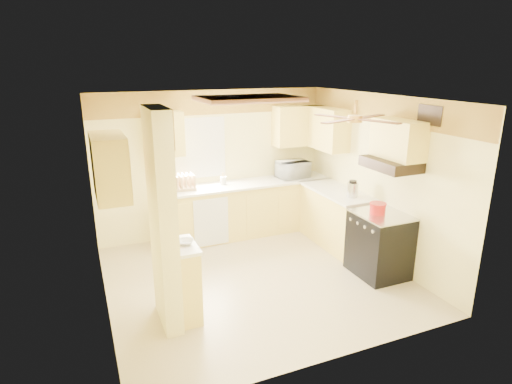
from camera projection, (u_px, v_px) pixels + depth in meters
name	position (u px, v px, depth m)	size (l,w,h in m)	color
floor	(256.00, 278.00, 6.06)	(4.00, 4.00, 0.00)	#C6AF89
ceiling	(256.00, 98.00, 5.33)	(4.00, 4.00, 0.00)	white
wall_back	(213.00, 164.00, 7.37)	(4.00, 4.00, 0.00)	#FFF09B
wall_front	(335.00, 249.00, 4.02)	(4.00, 4.00, 0.00)	#FFF09B
wall_left	(97.00, 214.00, 4.95)	(3.80, 3.80, 0.00)	#FFF09B
wall_right	(378.00, 179.00, 6.44)	(3.80, 3.80, 0.00)	#FFF09B
wallpaper_border	(212.00, 102.00, 7.05)	(4.00, 0.02, 0.40)	#F6C348
partition_column	(163.00, 222.00, 4.71)	(0.20, 0.70, 2.50)	#FFF09B
partition_ledge	(186.00, 283.00, 5.02)	(0.25, 0.55, 0.90)	#FDE66F
ledge_top	(184.00, 246.00, 4.89)	(0.28, 0.58, 0.04)	white
lower_cabinets_back	(247.00, 209.00, 7.53)	(3.00, 0.60, 0.90)	#FDE66F
lower_cabinets_right	(336.00, 218.00, 7.09)	(0.60, 1.40, 0.90)	#FDE66F
countertop_back	(247.00, 184.00, 7.38)	(3.04, 0.64, 0.04)	white
countertop_right	(337.00, 191.00, 6.95)	(0.64, 1.44, 0.04)	white
dishwasher_panel	(211.00, 222.00, 6.98)	(0.58, 0.02, 0.80)	white
window	(199.00, 148.00, 7.18)	(0.92, 0.02, 1.02)	white
upper_cab_back_left	(164.00, 134.00, 6.73)	(0.60, 0.35, 0.70)	#FDE66F
upper_cab_back_right	(298.00, 126.00, 7.62)	(0.90, 0.35, 0.70)	#FDE66F
upper_cab_right	(326.00, 128.00, 7.30)	(0.35, 1.00, 0.70)	#FDE66F
upper_cab_left_wall	(110.00, 167.00, 4.62)	(0.35, 0.75, 0.70)	#FDE66F
upper_cab_over_stove	(398.00, 139.00, 5.69)	(0.35, 0.76, 0.52)	#FDE66F
stove	(379.00, 244.00, 6.07)	(0.68, 0.77, 0.92)	black
range_hood	(391.00, 164.00, 5.75)	(0.50, 0.76, 0.14)	black
poster_menu	(170.00, 168.00, 4.58)	(0.02, 0.42, 0.57)	black
poster_nashville	(173.00, 224.00, 4.77)	(0.02, 0.42, 0.57)	black
ceiling_light_panel	(249.00, 99.00, 5.82)	(1.35, 0.95, 0.06)	brown
ceiling_fan	(355.00, 118.00, 5.15)	(1.15, 1.15, 0.26)	gold
vent_grate	(430.00, 115.00, 5.34)	(0.02, 0.40, 0.25)	black
microwave	(293.00, 169.00, 7.67)	(0.55, 0.37, 0.30)	white
bowl	(185.00, 242.00, 4.89)	(0.19, 0.19, 0.05)	white
dutch_oven	(378.00, 208.00, 5.92)	(0.23, 0.23, 0.15)	red
kettle	(352.00, 189.00, 6.57)	(0.17, 0.17, 0.26)	silver
dish_rack	(182.00, 184.00, 6.97)	(0.44, 0.33, 0.24)	#D8B27D
utensil_crock	(223.00, 180.00, 7.26)	(0.10, 0.10, 0.21)	white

